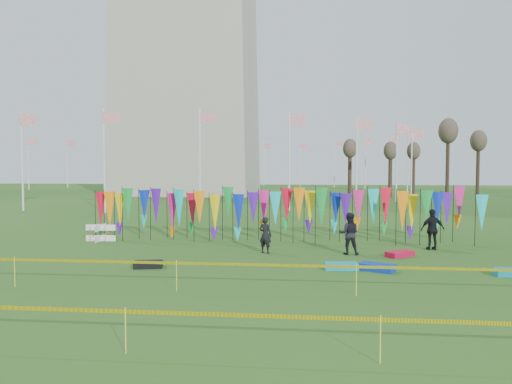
# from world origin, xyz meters

# --- Properties ---
(ground) EXTENTS (160.00, 160.00, 0.00)m
(ground) POSITION_xyz_m (0.00, 0.00, 0.00)
(ground) COLOR #204914
(ground) RESTS_ON ground
(flagpole_ring) EXTENTS (57.40, 56.16, 8.00)m
(flagpole_ring) POSITION_xyz_m (-14.00, 48.00, 4.00)
(flagpole_ring) COLOR silver
(flagpole_ring) RESTS_ON ground
(banner_row) EXTENTS (18.64, 0.64, 2.50)m
(banner_row) POSITION_xyz_m (0.28, 6.91, 1.62)
(banner_row) COLOR black
(banner_row) RESTS_ON ground
(caution_tape_near) EXTENTS (26.00, 0.02, 0.90)m
(caution_tape_near) POSITION_xyz_m (-0.22, -2.88, 0.78)
(caution_tape_near) COLOR #F6E805
(caution_tape_near) RESTS_ON ground
(caution_tape_far) EXTENTS (26.00, 0.02, 0.90)m
(caution_tape_far) POSITION_xyz_m (-0.22, -7.66, 0.78)
(caution_tape_far) COLOR #F6E805
(caution_tape_far) RESTS_ON ground
(box_kite) EXTENTS (0.74, 0.74, 0.82)m
(box_kite) POSITION_xyz_m (-8.30, 6.02, 0.41)
(box_kite) COLOR red
(box_kite) RESTS_ON ground
(person_left) EXTENTS (0.66, 0.58, 1.52)m
(person_left) POSITION_xyz_m (-0.17, 3.67, 0.76)
(person_left) COLOR black
(person_left) RESTS_ON ground
(person_mid) EXTENTS (0.87, 0.57, 1.72)m
(person_mid) POSITION_xyz_m (3.26, 3.76, 0.86)
(person_mid) COLOR black
(person_mid) RESTS_ON ground
(person_right) EXTENTS (1.12, 0.76, 1.77)m
(person_right) POSITION_xyz_m (6.92, 5.24, 0.88)
(person_right) COLOR black
(person_right) RESTS_ON ground
(kite_bag_turquoise) EXTENTS (1.19, 0.66, 0.23)m
(kite_bag_turquoise) POSITION_xyz_m (2.76, 0.69, 0.11)
(kite_bag_turquoise) COLOR #0D9EC5
(kite_bag_turquoise) RESTS_ON ground
(kite_bag_blue) EXTENTS (1.32, 1.09, 0.24)m
(kite_bag_blue) POSITION_xyz_m (3.98, 0.59, 0.12)
(kite_bag_blue) COLOR #0B34B4
(kite_bag_blue) RESTS_ON ground
(kite_bag_red) EXTENTS (1.25, 1.14, 0.21)m
(kite_bag_red) POSITION_xyz_m (5.24, 3.42, 0.11)
(kite_bag_red) COLOR red
(kite_bag_red) RESTS_ON ground
(kite_bag_black) EXTENTS (1.11, 0.79, 0.23)m
(kite_bag_black) POSITION_xyz_m (-4.05, 0.28, 0.12)
(kite_bag_black) COLOR black
(kite_bag_black) RESTS_ON ground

